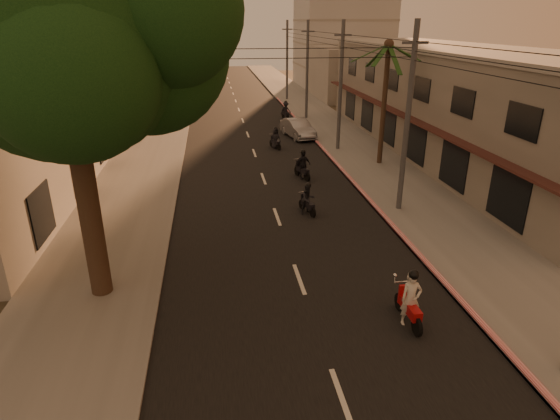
# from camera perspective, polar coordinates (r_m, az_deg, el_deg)

# --- Properties ---
(ground) EXTENTS (160.00, 160.00, 0.00)m
(ground) POSITION_cam_1_polar(r_m,az_deg,el_deg) (15.88, 3.69, -12.05)
(ground) COLOR #383023
(ground) RESTS_ON ground
(road) EXTENTS (10.00, 140.00, 0.02)m
(road) POSITION_cam_1_polar(r_m,az_deg,el_deg) (34.14, -3.15, 6.95)
(road) COLOR black
(road) RESTS_ON ground
(sidewalk_right) EXTENTS (5.00, 140.00, 0.12)m
(sidewalk_right) POSITION_cam_1_polar(r_m,az_deg,el_deg) (35.55, 9.07, 7.40)
(sidewalk_right) COLOR slate
(sidewalk_right) RESTS_ON ground
(sidewalk_left) EXTENTS (5.00, 140.00, 0.12)m
(sidewalk_left) POSITION_cam_1_polar(r_m,az_deg,el_deg) (34.32, -15.80, 6.31)
(sidewalk_left) COLOR slate
(sidewalk_left) RESTS_ON ground
(curb_stripe) EXTENTS (0.20, 60.00, 0.20)m
(curb_stripe) POSITION_cam_1_polar(r_m,az_deg,el_deg) (30.26, 7.43, 4.98)
(curb_stripe) COLOR red
(curb_stripe) RESTS_ON ground
(shophouse_row) EXTENTS (8.80, 34.20, 7.30)m
(shophouse_row) POSITION_cam_1_polar(r_m,az_deg,el_deg) (35.52, 20.63, 12.21)
(shophouse_row) COLOR gray
(shophouse_row) RESTS_ON ground
(left_building) EXTENTS (8.20, 24.20, 5.20)m
(left_building) POSITION_cam_1_polar(r_m,az_deg,el_deg) (29.72, -30.19, 6.85)
(left_building) COLOR #9A948B
(left_building) RESTS_ON ground
(broadleaf_tree) EXTENTS (9.60, 8.70, 12.10)m
(broadleaf_tree) POSITION_cam_1_polar(r_m,az_deg,el_deg) (15.45, -23.58, 18.81)
(broadleaf_tree) COLOR black
(broadleaf_tree) RESTS_ON ground
(palm_tree) EXTENTS (5.00, 5.00, 8.20)m
(palm_tree) POSITION_cam_1_polar(r_m,az_deg,el_deg) (30.87, 13.07, 18.30)
(palm_tree) COLOR black
(palm_tree) RESTS_ON ground
(utility_poles) EXTENTS (1.20, 48.26, 9.00)m
(utility_poles) POSITION_cam_1_polar(r_m,az_deg,el_deg) (34.15, 7.56, 17.93)
(utility_poles) COLOR #38383A
(utility_poles) RESTS_ON ground
(filler_right) EXTENTS (8.00, 14.00, 6.00)m
(filler_right) POSITION_cam_1_polar(r_m,az_deg,el_deg) (60.54, 8.32, 16.26)
(filler_right) COLOR #9A948B
(filler_right) RESTS_ON ground
(filler_left_near) EXTENTS (8.00, 14.00, 4.40)m
(filler_left_near) POSITION_cam_1_polar(r_m,az_deg,el_deg) (48.61, -21.94, 12.61)
(filler_left_near) COLOR #9A948B
(filler_left_near) RESTS_ON ground
(filler_left_far) EXTENTS (8.00, 14.00, 7.00)m
(filler_left_far) POSITION_cam_1_polar(r_m,az_deg,el_deg) (66.01, -18.69, 16.29)
(filler_left_far) COLOR #9A948B
(filler_left_far) RESTS_ON ground
(scooter_red) EXTENTS (0.73, 1.96, 1.93)m
(scooter_red) POSITION_cam_1_polar(r_m,az_deg,el_deg) (15.33, 15.60, -10.57)
(scooter_red) COLOR black
(scooter_red) RESTS_ON ground
(scooter_mid_a) EXTENTS (1.07, 1.61, 1.62)m
(scooter_mid_a) POSITION_cam_1_polar(r_m,az_deg,el_deg) (23.02, 3.42, 1.28)
(scooter_mid_a) COLOR black
(scooter_mid_a) RESTS_ON ground
(scooter_mid_b) EXTENTS (1.26, 1.82, 1.84)m
(scooter_mid_b) POSITION_cam_1_polar(r_m,az_deg,el_deg) (28.19, 2.79, 5.43)
(scooter_mid_b) COLOR black
(scooter_mid_b) RESTS_ON ground
(scooter_far_a) EXTENTS (1.08, 1.62, 1.66)m
(scooter_far_a) POSITION_cam_1_polar(r_m,az_deg,el_deg) (35.16, -0.56, 8.68)
(scooter_far_a) COLOR black
(scooter_far_a) RESTS_ON ground
(scooter_far_b) EXTENTS (1.36, 1.79, 1.78)m
(scooter_far_b) POSITION_cam_1_polar(r_m,az_deg,el_deg) (46.28, 0.69, 12.01)
(scooter_far_b) COLOR black
(scooter_far_b) RESTS_ON ground
(parked_car) EXTENTS (3.35, 5.15, 1.49)m
(parked_car) POSITION_cam_1_polar(r_m,az_deg,el_deg) (38.77, 2.20, 9.92)
(parked_car) COLOR gray
(parked_car) RESTS_ON ground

